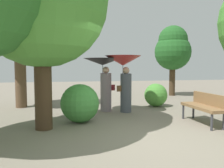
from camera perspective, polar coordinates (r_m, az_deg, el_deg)
name	(u,v)px	position (r m, az deg, el deg)	size (l,w,h in m)	color
ground_plane	(148,140)	(5.13, 9.02, -13.52)	(40.00, 40.00, 0.00)	gray
person_left	(104,72)	(8.00, -2.05, 3.09)	(1.33, 1.33, 1.86)	gray
person_right	(124,70)	(7.84, 2.95, 3.57)	(1.23, 1.23, 1.94)	#474C56
park_bench	(205,105)	(6.81, 22.04, -4.92)	(0.51, 1.51, 0.83)	#38383D
tree_near_right	(173,48)	(12.94, 14.88, 8.54)	(1.95, 1.95, 3.78)	#42301E
tree_mid_left	(19,19)	(9.63, -22.15, 14.79)	(2.54, 2.54, 4.98)	brown
bush_path_left	(80,103)	(6.52, -7.98, -4.77)	(1.08, 1.08, 1.08)	#428C3D
bush_path_right	(156,95)	(9.24, 10.84, -2.70)	(0.91, 0.91, 0.91)	#4C9338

